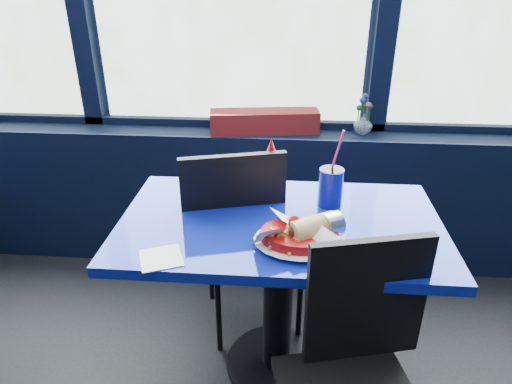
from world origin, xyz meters
name	(u,v)px	position (x,y,z in m)	size (l,w,h in m)	color
window_sill	(232,195)	(0.00, 2.87, 0.40)	(5.00, 0.26, 0.80)	black
near_table	(279,260)	(0.30, 2.00, 0.57)	(1.20, 0.70, 0.75)	black
chair_near_front	(357,365)	(0.55, 1.54, 0.52)	(0.49, 0.49, 0.90)	black
chair_near_back	(246,232)	(0.15, 2.22, 0.55)	(0.53, 0.54, 0.97)	black
planter_box	(265,121)	(0.19, 2.86, 0.86)	(0.58, 0.14, 0.12)	maroon
flower_vase	(363,122)	(0.71, 2.87, 0.86)	(0.12, 0.12, 0.21)	silver
food_basket	(301,235)	(0.38, 1.84, 0.79)	(0.30, 0.30, 0.10)	#A80B0B
ketchup_bottle	(271,173)	(0.25, 2.18, 0.86)	(0.07, 0.07, 0.26)	#A80B0B
soda_cup	(331,186)	(0.49, 2.14, 0.83)	(0.10, 0.10, 0.32)	navy
napkin	(161,258)	(-0.08, 1.72, 0.75)	(0.13, 0.13, 0.00)	white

